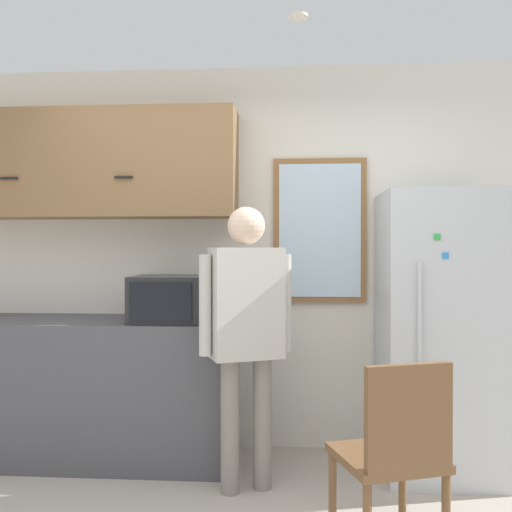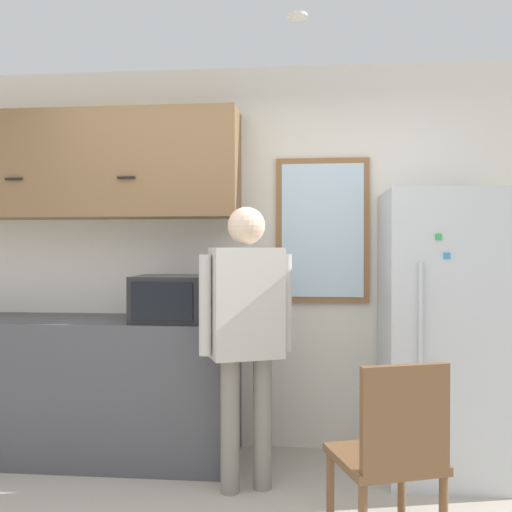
% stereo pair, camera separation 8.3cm
% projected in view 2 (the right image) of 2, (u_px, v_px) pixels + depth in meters
% --- Properties ---
extents(back_wall, '(6.00, 0.06, 2.70)m').
position_uv_depth(back_wall, '(238.00, 257.00, 4.10)').
color(back_wall, silver).
rests_on(back_wall, ground_plane).
extents(counter, '(2.23, 0.65, 0.94)m').
position_uv_depth(counter, '(73.00, 388.00, 3.87)').
color(counter, '#4C4C51').
rests_on(counter, ground_plane).
extents(upper_cabinets, '(2.23, 0.37, 0.74)m').
position_uv_depth(upper_cabinets, '(81.00, 166.00, 3.99)').
color(upper_cabinets, olive).
extents(microwave, '(0.55, 0.41, 0.30)m').
position_uv_depth(microwave, '(177.00, 299.00, 3.69)').
color(microwave, '#232326').
rests_on(microwave, counter).
extents(person, '(0.52, 0.36, 1.66)m').
position_uv_depth(person, '(246.00, 319.00, 3.32)').
color(person, gray).
rests_on(person, ground_plane).
extents(refrigerator, '(0.71, 0.73, 1.77)m').
position_uv_depth(refrigerator, '(441.00, 332.00, 3.58)').
color(refrigerator, silver).
rests_on(refrigerator, ground_plane).
extents(chair, '(0.57, 0.57, 0.91)m').
position_uv_depth(chair, '(392.00, 449.00, 2.59)').
color(chair, brown).
rests_on(chair, ground_plane).
extents(window, '(0.65, 0.05, 1.01)m').
position_uv_depth(window, '(322.00, 230.00, 3.99)').
color(window, olive).
extents(ceiling_light, '(0.11, 0.11, 0.01)m').
position_uv_depth(ceiling_light, '(297.00, 16.00, 3.09)').
color(ceiling_light, white).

